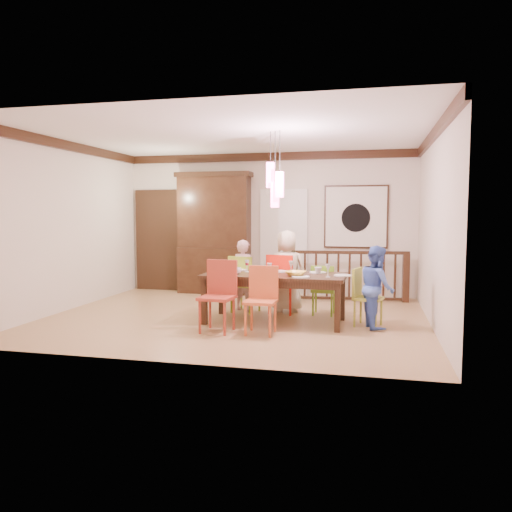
% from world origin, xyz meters
% --- Properties ---
extents(floor, '(6.00, 6.00, 0.00)m').
position_xyz_m(floor, '(0.00, 0.00, 0.00)').
color(floor, '#A98552').
rests_on(floor, ground).
extents(ceiling, '(6.00, 6.00, 0.00)m').
position_xyz_m(ceiling, '(0.00, 0.00, 2.90)').
color(ceiling, white).
rests_on(ceiling, wall_back).
extents(wall_back, '(6.00, 0.00, 6.00)m').
position_xyz_m(wall_back, '(0.00, 2.50, 1.45)').
color(wall_back, beige).
rests_on(wall_back, floor).
extents(wall_left, '(0.00, 5.00, 5.00)m').
position_xyz_m(wall_left, '(-3.00, 0.00, 1.45)').
color(wall_left, beige).
rests_on(wall_left, floor).
extents(wall_right, '(0.00, 5.00, 5.00)m').
position_xyz_m(wall_right, '(3.00, 0.00, 1.45)').
color(wall_right, beige).
rests_on(wall_right, floor).
extents(crown_molding, '(6.00, 5.00, 0.16)m').
position_xyz_m(crown_molding, '(0.00, 0.00, 2.82)').
color(crown_molding, black).
rests_on(crown_molding, wall_back).
extents(panel_door, '(1.04, 0.07, 2.24)m').
position_xyz_m(panel_door, '(-2.40, 2.45, 1.05)').
color(panel_door, black).
rests_on(panel_door, wall_back).
extents(white_doorway, '(0.97, 0.05, 2.22)m').
position_xyz_m(white_doorway, '(0.35, 2.46, 1.05)').
color(white_doorway, silver).
rests_on(white_doorway, wall_back).
extents(painting, '(1.25, 0.06, 1.25)m').
position_xyz_m(painting, '(1.80, 2.46, 1.60)').
color(painting, black).
rests_on(painting, wall_back).
extents(pendant_cluster, '(0.27, 0.21, 1.14)m').
position_xyz_m(pendant_cluster, '(0.68, -0.20, 2.11)').
color(pendant_cluster, '#FF4C91').
rests_on(pendant_cluster, ceiling).
extents(dining_table, '(2.17, 1.03, 0.75)m').
position_xyz_m(dining_table, '(0.68, -0.20, 0.67)').
color(dining_table, black).
rests_on(dining_table, floor).
extents(chair_far_left, '(0.52, 0.52, 0.96)m').
position_xyz_m(chair_far_left, '(0.04, 0.48, 0.55)').
color(chair_far_left, '#8AA925').
rests_on(chair_far_left, floor).
extents(chair_far_mid, '(0.51, 0.51, 0.99)m').
position_xyz_m(chair_far_mid, '(0.68, 0.53, 0.57)').
color(chair_far_mid, red).
rests_on(chair_far_mid, floor).
extents(chair_far_right, '(0.39, 0.39, 0.83)m').
position_xyz_m(chair_far_right, '(1.36, 0.55, 0.47)').
color(chair_far_right, '#689E1D').
rests_on(chair_far_right, floor).
extents(chair_near_left, '(0.49, 0.49, 1.01)m').
position_xyz_m(chair_near_left, '(0.00, -0.99, 0.58)').
color(chair_near_left, '#9C3322').
rests_on(chair_near_left, floor).
extents(chair_near_mid, '(0.43, 0.43, 0.94)m').
position_xyz_m(chair_near_mid, '(0.63, -0.97, 0.54)').
color(chair_near_mid, '#C5562B').
rests_on(chair_near_mid, floor).
extents(chair_end_right, '(0.48, 0.48, 0.86)m').
position_xyz_m(chair_end_right, '(2.08, -0.15, 0.49)').
color(chair_end_right, '#9EA72F').
rests_on(chair_end_right, floor).
extents(china_hutch, '(1.59, 0.46, 2.51)m').
position_xyz_m(china_hutch, '(-1.09, 2.30, 1.26)').
color(china_hutch, black).
rests_on(china_hutch, floor).
extents(balustrade, '(2.22, 0.33, 0.96)m').
position_xyz_m(balustrade, '(1.71, 1.95, 0.50)').
color(balustrade, black).
rests_on(balustrade, floor).
extents(person_far_left, '(0.51, 0.40, 1.22)m').
position_xyz_m(person_far_left, '(-0.02, 0.60, 0.61)').
color(person_far_left, beige).
rests_on(person_far_left, floor).
extents(person_far_mid, '(0.76, 0.58, 1.39)m').
position_xyz_m(person_far_mid, '(0.72, 0.65, 0.70)').
color(person_far_mid, '#C4B994').
rests_on(person_far_mid, floor).
extents(person_end_right, '(0.60, 0.69, 1.21)m').
position_xyz_m(person_end_right, '(2.20, -0.22, 0.60)').
color(person_end_right, '#476AC6').
rests_on(person_end_right, floor).
extents(serving_bowl, '(0.36, 0.36, 0.07)m').
position_xyz_m(serving_bowl, '(1.03, -0.37, 0.79)').
color(serving_bowl, gold).
rests_on(serving_bowl, dining_table).
extents(small_bowl, '(0.20, 0.20, 0.06)m').
position_xyz_m(small_bowl, '(0.53, -0.16, 0.78)').
color(small_bowl, white).
rests_on(small_bowl, dining_table).
extents(cup_left, '(0.14, 0.14, 0.10)m').
position_xyz_m(cup_left, '(0.13, -0.39, 0.80)').
color(cup_left, silver).
rests_on(cup_left, dining_table).
extents(cup_right, '(0.14, 0.14, 0.10)m').
position_xyz_m(cup_right, '(1.32, -0.04, 0.80)').
color(cup_right, silver).
rests_on(cup_right, dining_table).
extents(plate_far_left, '(0.26, 0.26, 0.01)m').
position_xyz_m(plate_far_left, '(0.01, 0.13, 0.76)').
color(plate_far_left, white).
rests_on(plate_far_left, dining_table).
extents(plate_far_mid, '(0.26, 0.26, 0.01)m').
position_xyz_m(plate_far_mid, '(0.70, 0.12, 0.76)').
color(plate_far_mid, white).
rests_on(plate_far_mid, dining_table).
extents(plate_far_right, '(0.26, 0.26, 0.01)m').
position_xyz_m(plate_far_right, '(1.31, 0.08, 0.76)').
color(plate_far_right, white).
rests_on(plate_far_right, dining_table).
extents(plate_near_left, '(0.26, 0.26, 0.01)m').
position_xyz_m(plate_near_left, '(-0.03, -0.51, 0.76)').
color(plate_near_left, white).
rests_on(plate_near_left, dining_table).
extents(plate_near_mid, '(0.26, 0.26, 0.01)m').
position_xyz_m(plate_near_mid, '(1.12, -0.51, 0.76)').
color(plate_near_mid, white).
rests_on(plate_near_mid, dining_table).
extents(plate_end_right, '(0.26, 0.26, 0.01)m').
position_xyz_m(plate_end_right, '(1.71, -0.20, 0.76)').
color(plate_end_right, white).
rests_on(plate_end_right, dining_table).
extents(wine_glass_a, '(0.08, 0.08, 0.19)m').
position_xyz_m(wine_glass_a, '(0.20, -0.04, 0.84)').
color(wine_glass_a, '#590C19').
rests_on(wine_glass_a, dining_table).
extents(wine_glass_b, '(0.08, 0.08, 0.19)m').
position_xyz_m(wine_glass_b, '(0.91, -0.05, 0.84)').
color(wine_glass_b, silver).
rests_on(wine_glass_b, dining_table).
extents(wine_glass_c, '(0.08, 0.08, 0.19)m').
position_xyz_m(wine_glass_c, '(0.65, -0.46, 0.84)').
color(wine_glass_c, '#590C19').
rests_on(wine_glass_c, dining_table).
extents(wine_glass_d, '(0.08, 0.08, 0.19)m').
position_xyz_m(wine_glass_d, '(1.50, -0.39, 0.84)').
color(wine_glass_d, silver).
rests_on(wine_glass_d, dining_table).
extents(napkin, '(0.18, 0.14, 0.01)m').
position_xyz_m(napkin, '(0.68, -0.52, 0.76)').
color(napkin, '#D83359').
rests_on(napkin, dining_table).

